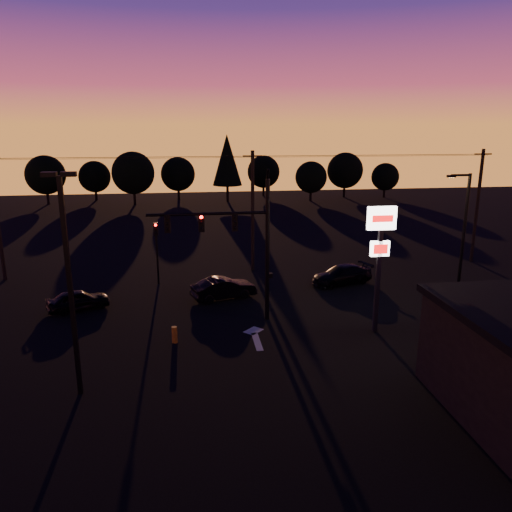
{
  "coord_description": "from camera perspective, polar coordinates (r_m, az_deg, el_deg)",
  "views": [
    {
      "loc": [
        -2.82,
        -22.45,
        10.85
      ],
      "look_at": [
        1.0,
        5.0,
        3.5
      ],
      "focal_mm": 35.0,
      "sensor_mm": 36.0,
      "label": 1
    }
  ],
  "objects": [
    {
      "name": "traffic_signal_mast",
      "position": [
        27.23,
        -2.0,
        2.3
      ],
      "size": [
        6.79,
        0.52,
        8.58
      ],
      "color": "black",
      "rests_on": "ground"
    },
    {
      "name": "pylon_sign",
      "position": [
        26.56,
        14.01,
        1.49
      ],
      "size": [
        1.5,
        0.28,
        6.8
      ],
      "color": "black",
      "rests_on": "ground"
    },
    {
      "name": "utility_pole_2",
      "position": [
        43.46,
        23.96,
        5.3
      ],
      "size": [
        1.4,
        0.26,
        9.0
      ],
      "color": "black",
      "rests_on": "ground"
    },
    {
      "name": "tree_1",
      "position": [
        76.95,
        -17.96,
        8.61
      ],
      "size": [
        4.54,
        4.54,
        5.71
      ],
      "color": "black",
      "rests_on": "ground"
    },
    {
      "name": "secondary_signal",
      "position": [
        34.93,
        -11.29,
        1.34
      ],
      "size": [
        0.3,
        0.31,
        4.35
      ],
      "color": "black",
      "rests_on": "ground"
    },
    {
      "name": "car_left",
      "position": [
        31.92,
        -19.64,
        -4.74
      ],
      "size": [
        3.9,
        2.76,
        1.23
      ],
      "primitive_type": "imported",
      "rotation": [
        0.0,
        0.0,
        1.97
      ],
      "color": "black",
      "rests_on": "ground"
    },
    {
      "name": "ground",
      "position": [
        25.1,
        -0.7,
        -10.77
      ],
      "size": [
        120.0,
        120.0,
        0.0
      ],
      "primitive_type": "plane",
      "color": "black",
      "rests_on": "ground"
    },
    {
      "name": "lane_arrow",
      "position": [
        26.65,
        -0.08,
        -9.16
      ],
      "size": [
        1.2,
        3.1,
        0.01
      ],
      "color": "beige",
      "rests_on": "ground"
    },
    {
      "name": "tree_6",
      "position": [
        73.05,
        6.31,
        8.94
      ],
      "size": [
        4.54,
        4.54,
        5.71
      ],
      "color": "black",
      "rests_on": "ground"
    },
    {
      "name": "power_wires",
      "position": [
        36.84,
        -0.4,
        11.3
      ],
      "size": [
        36.0,
        1.22,
        0.07
      ],
      "color": "black",
      "rests_on": "ground"
    },
    {
      "name": "tree_7",
      "position": [
        77.52,
        10.14,
        9.6
      ],
      "size": [
        5.36,
        5.36,
        6.74
      ],
      "color": "black",
      "rests_on": "ground"
    },
    {
      "name": "tree_0",
      "position": [
        75.25,
        -22.93,
        8.53
      ],
      "size": [
        5.36,
        5.36,
        6.74
      ],
      "color": "black",
      "rests_on": "ground"
    },
    {
      "name": "suv_parked",
      "position": [
        26.46,
        25.47,
        -9.4
      ],
      "size": [
        2.22,
        4.61,
        1.27
      ],
      "primitive_type": "imported",
      "rotation": [
        0.0,
        0.0,
        0.03
      ],
      "color": "black",
      "rests_on": "ground"
    },
    {
      "name": "car_mid",
      "position": [
        32.03,
        -3.71,
        -3.69
      ],
      "size": [
        4.37,
        2.62,
        1.36
      ],
      "primitive_type": "imported",
      "rotation": [
        0.0,
        0.0,
        1.88
      ],
      "color": "black",
      "rests_on": "ground"
    },
    {
      "name": "parking_lot_light",
      "position": [
        20.77,
        -20.63,
        -1.72
      ],
      "size": [
        1.25,
        0.3,
        9.14
      ],
      "color": "black",
      "rests_on": "ground"
    },
    {
      "name": "car_right",
      "position": [
        35.39,
        9.78,
        -2.13
      ],
      "size": [
        4.79,
        3.1,
        1.29
      ],
      "primitive_type": "imported",
      "rotation": [
        0.0,
        0.0,
        -1.26
      ],
      "color": "black",
      "rests_on": "ground"
    },
    {
      "name": "tree_5",
      "position": [
        77.68,
        0.87,
        9.61
      ],
      "size": [
        4.95,
        4.95,
        6.22
      ],
      "color": "black",
      "rests_on": "ground"
    },
    {
      "name": "tree_4",
      "position": [
        71.86,
        -3.32,
        10.9
      ],
      "size": [
        4.18,
        4.18,
        9.5
      ],
      "color": "black",
      "rests_on": "ground"
    },
    {
      "name": "bollard",
      "position": [
        26.13,
        -9.29,
        -8.86
      ],
      "size": [
        0.28,
        0.28,
        0.85
      ],
      "primitive_type": "cylinder",
      "color": "#A76713",
      "rests_on": "ground"
    },
    {
      "name": "streetlight",
      "position": [
        33.2,
        22.54,
        2.54
      ],
      "size": [
        1.55,
        0.35,
        8.0
      ],
      "color": "black",
      "rests_on": "ground"
    },
    {
      "name": "tree_3",
      "position": [
        74.8,
        -8.91,
        9.23
      ],
      "size": [
        4.95,
        4.95,
        6.22
      ],
      "color": "black",
      "rests_on": "ground"
    },
    {
      "name": "utility_pole_1",
      "position": [
        37.3,
        -0.39,
        5.2
      ],
      "size": [
        1.4,
        0.26,
        9.0
      ],
      "color": "black",
      "rests_on": "ground"
    },
    {
      "name": "tree_2",
      "position": [
        71.11,
        -13.87,
        9.2
      ],
      "size": [
        5.77,
        5.78,
        7.26
      ],
      "color": "black",
      "rests_on": "ground"
    },
    {
      "name": "tree_8",
      "position": [
        78.73,
        14.55,
        8.75
      ],
      "size": [
        4.12,
        4.12,
        5.19
      ],
      "color": "black",
      "rests_on": "ground"
    }
  ]
}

